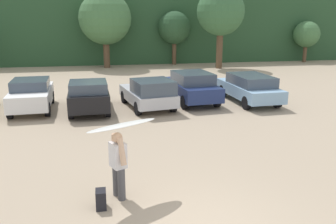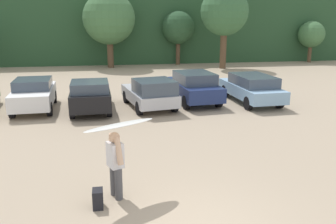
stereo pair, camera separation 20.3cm
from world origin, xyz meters
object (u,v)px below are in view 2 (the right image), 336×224
parked_car_silver (151,93)px  backpack_dropped (98,199)px  person_adult (115,161)px  parked_car_white (34,94)px  parked_car_sky_blue (252,88)px  parked_car_black (90,95)px  parked_car_navy (194,86)px  surfboard_white (120,125)px

parked_car_silver → backpack_dropped: (-2.36, -9.28, -0.54)m
parked_car_silver → person_adult: (-1.91, -8.82, 0.18)m
parked_car_white → parked_car_sky_blue: 10.79m
parked_car_black → parked_car_white: bearing=73.8°
parked_car_navy → person_adult: (-4.26, -9.79, 0.11)m
parked_car_sky_blue → person_adult: size_ratio=2.77×
parked_car_navy → person_adult: bearing=150.8°
parked_car_black → surfboard_white: bearing=-174.9°
parked_car_silver → parked_car_black: bearing=81.0°
parked_car_sky_blue → backpack_dropped: size_ratio=10.31×
parked_car_silver → parked_car_sky_blue: size_ratio=0.91×
parked_car_silver → person_adult: size_ratio=2.51×
parked_car_navy → person_adult: size_ratio=2.66×
parked_car_navy → backpack_dropped: 11.30m
parked_car_sky_blue → person_adult: bearing=138.9°
parked_car_black → parked_car_silver: (2.84, 0.04, -0.03)m
parked_car_navy → parked_car_sky_blue: parked_car_navy is taller
parked_car_navy → parked_car_sky_blue: bearing=-106.2°
parked_car_sky_blue → parked_car_white: bearing=85.7°
parked_car_silver → surfboard_white: (-1.78, -8.75, 1.06)m
parked_car_silver → surfboard_white: size_ratio=2.21×
parked_car_white → surfboard_white: 10.16m
parked_car_white → parked_car_silver: size_ratio=0.96×
person_adult → backpack_dropped: 0.97m
parked_car_black → parked_car_navy: bearing=-80.8°
parked_car_navy → surfboard_white: 10.61m
parked_car_white → parked_car_silver: parked_car_silver is taller
parked_car_black → person_adult: bearing=-175.8°
backpack_dropped → parked_car_white: bearing=107.6°
parked_car_black → person_adult: 8.83m
parked_car_sky_blue → parked_car_silver: bearing=91.5°
parked_car_black → parked_car_navy: size_ratio=0.93×
parked_car_white → parked_car_navy: bearing=-90.5°
parked_car_white → parked_car_sky_blue: bearing=-94.1°
parked_car_white → person_adult: person_adult is taller
parked_car_navy → parked_car_black: bearing=95.3°
surfboard_white → parked_car_sky_blue: bearing=-157.2°
parked_car_sky_blue → backpack_dropped: parked_car_sky_blue is taller
parked_car_navy → parked_car_silver: bearing=106.8°
parked_car_navy → surfboard_white: bearing=151.3°
parked_car_silver → person_adult: bearing=157.9°
surfboard_white → parked_car_navy: bearing=-142.6°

